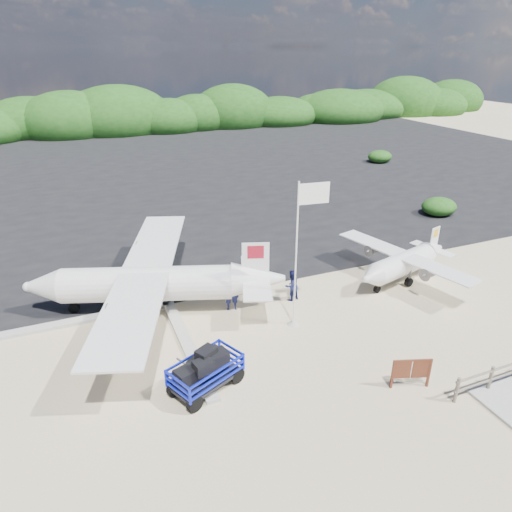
{
  "coord_description": "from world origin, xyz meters",
  "views": [
    {
      "loc": [
        -7.71,
        -13.43,
        10.88
      ],
      "look_at": [
        -0.33,
        4.4,
        2.0
      ],
      "focal_mm": 32.0,
      "sensor_mm": 36.0,
      "label": 1
    }
  ],
  "objects_px": {
    "flagpole": "(293,324)",
    "aircraft_small": "(76,183)",
    "crew_b": "(292,285)",
    "signboard": "(408,387)",
    "crew_a": "(231,291)",
    "baggage_cart": "(207,388)",
    "aircraft_large": "(323,192)"
  },
  "relations": [
    {
      "from": "flagpole",
      "to": "aircraft_small",
      "type": "xyz_separation_m",
      "value": [
        -7.48,
        27.5,
        0.0
      ]
    },
    {
      "from": "flagpole",
      "to": "crew_b",
      "type": "relative_size",
      "value": 4.16
    },
    {
      "from": "flagpole",
      "to": "signboard",
      "type": "bearing_deg",
      "value": -69.01
    },
    {
      "from": "crew_a",
      "to": "signboard",
      "type": "bearing_deg",
      "value": 131.14
    },
    {
      "from": "crew_b",
      "to": "signboard",
      "type": "bearing_deg",
      "value": 86.47
    },
    {
      "from": "aircraft_small",
      "to": "crew_a",
      "type": "bearing_deg",
      "value": 87.89
    },
    {
      "from": "signboard",
      "to": "flagpole",
      "type": "bearing_deg",
      "value": 130.0
    },
    {
      "from": "baggage_cart",
      "to": "crew_a",
      "type": "bearing_deg",
      "value": 36.78
    },
    {
      "from": "baggage_cart",
      "to": "aircraft_large",
      "type": "xyz_separation_m",
      "value": [
        15.75,
        19.16,
        0.0
      ]
    },
    {
      "from": "crew_a",
      "to": "aircraft_large",
      "type": "distance_m",
      "value": 19.61
    },
    {
      "from": "crew_b",
      "to": "baggage_cart",
      "type": "bearing_deg",
      "value": 26.34
    },
    {
      "from": "signboard",
      "to": "aircraft_large",
      "type": "xyz_separation_m",
      "value": [
        9.17,
        21.82,
        0.0
      ]
    },
    {
      "from": "flagpole",
      "to": "aircraft_small",
      "type": "relative_size",
      "value": 1.0
    },
    {
      "from": "aircraft_large",
      "to": "signboard",
      "type": "bearing_deg",
      "value": 86.71
    },
    {
      "from": "crew_a",
      "to": "aircraft_large",
      "type": "height_order",
      "value": "aircraft_large"
    },
    {
      "from": "crew_b",
      "to": "aircraft_small",
      "type": "relative_size",
      "value": 0.24
    },
    {
      "from": "signboard",
      "to": "aircraft_small",
      "type": "distance_m",
      "value": 33.94
    },
    {
      "from": "baggage_cart",
      "to": "aircraft_small",
      "type": "height_order",
      "value": "aircraft_small"
    },
    {
      "from": "signboard",
      "to": "crew_b",
      "type": "height_order",
      "value": "crew_b"
    },
    {
      "from": "aircraft_small",
      "to": "signboard",
      "type": "bearing_deg",
      "value": 91.88
    },
    {
      "from": "aircraft_large",
      "to": "aircraft_small",
      "type": "bearing_deg",
      "value": -10.58
    },
    {
      "from": "flagpole",
      "to": "aircraft_large",
      "type": "distance_m",
      "value": 20.08
    },
    {
      "from": "flagpole",
      "to": "aircraft_small",
      "type": "distance_m",
      "value": 28.5
    },
    {
      "from": "aircraft_small",
      "to": "aircraft_large",
      "type": "bearing_deg",
      "value": 135.64
    },
    {
      "from": "crew_b",
      "to": "aircraft_large",
      "type": "xyz_separation_m",
      "value": [
        10.27,
        14.77,
        -0.76
      ]
    },
    {
      "from": "baggage_cart",
      "to": "aircraft_large",
      "type": "relative_size",
      "value": 0.2
    },
    {
      "from": "baggage_cart",
      "to": "flagpole",
      "type": "xyz_separation_m",
      "value": [
        4.62,
        2.45,
        0.0
      ]
    },
    {
      "from": "flagpole",
      "to": "crew_a",
      "type": "relative_size",
      "value": 3.34
    },
    {
      "from": "aircraft_large",
      "to": "baggage_cart",
      "type": "bearing_deg",
      "value": 70.1
    },
    {
      "from": "aircraft_large",
      "to": "flagpole",
      "type": "bearing_deg",
      "value": 75.85
    },
    {
      "from": "crew_a",
      "to": "crew_b",
      "type": "distance_m",
      "value": 2.91
    },
    {
      "from": "crew_a",
      "to": "crew_b",
      "type": "height_order",
      "value": "crew_a"
    }
  ]
}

